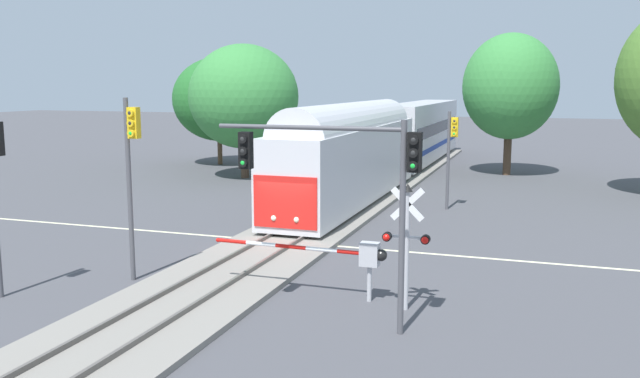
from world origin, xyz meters
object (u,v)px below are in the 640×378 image
at_px(crossing_signal_mast, 407,234).
at_px(traffic_signal_near_right, 346,171).
at_px(traffic_signal_median, 131,160).
at_px(pine_left_background, 219,99).
at_px(commuter_train, 390,139).
at_px(crossing_gate_near, 350,254).
at_px(traffic_signal_far_side, 451,144).
at_px(oak_behind_train, 244,97).
at_px(elm_centre_background, 510,87).

xyz_separation_m(crossing_signal_mast, traffic_signal_near_right, (-1.25, -1.90, 1.98)).
xyz_separation_m(traffic_signal_median, pine_left_background, (-12.36, 29.94, 1.21)).
distance_m(traffic_signal_median, traffic_signal_near_right, 8.02).
height_order(commuter_train, pine_left_background, pine_left_background).
bearing_deg(traffic_signal_near_right, crossing_gate_near, 102.84).
distance_m(traffic_signal_far_side, oak_behind_train, 16.92).
height_order(traffic_signal_median, elm_centre_background, elm_centre_background).
relative_size(traffic_signal_far_side, elm_centre_background, 0.51).
relative_size(commuter_train, crossing_signal_mast, 11.17).
relative_size(traffic_signal_far_side, traffic_signal_near_right, 0.91).
height_order(crossing_signal_mast, oak_behind_train, oak_behind_train).
bearing_deg(elm_centre_background, pine_left_background, -177.63).
xyz_separation_m(commuter_train, oak_behind_train, (-9.78, -2.07, 2.79)).
relative_size(commuter_train, traffic_signal_far_side, 8.11).
bearing_deg(crossing_gate_near, elm_centre_background, 84.81).
bearing_deg(traffic_signal_median, elm_centre_background, 72.01).
distance_m(crossing_gate_near, traffic_signal_near_right, 3.70).
xyz_separation_m(pine_left_background, elm_centre_background, (22.38, 0.93, 1.03)).
bearing_deg(crossing_gate_near, oak_behind_train, 121.92).
height_order(commuter_train, oak_behind_train, oak_behind_train).
bearing_deg(elm_centre_background, traffic_signal_far_side, -97.64).
bearing_deg(crossing_signal_mast, commuter_train, 103.93).
bearing_deg(commuter_train, traffic_signal_median, -96.09).
relative_size(traffic_signal_median, pine_left_background, 0.70).
distance_m(traffic_signal_median, traffic_signal_far_side, 17.99).
relative_size(traffic_signal_near_right, pine_left_background, 0.65).
distance_m(commuter_train, oak_behind_train, 10.38).
distance_m(commuter_train, traffic_signal_near_right, 27.87).
bearing_deg(crossing_signal_mast, oak_behind_train, 124.51).
relative_size(crossing_gate_near, crossing_signal_mast, 1.53).
bearing_deg(traffic_signal_far_side, crossing_signal_mast, -86.47).
relative_size(crossing_gate_near, traffic_signal_far_side, 1.11).
bearing_deg(pine_left_background, crossing_signal_mast, -54.46).
bearing_deg(traffic_signal_near_right, traffic_signal_far_side, 89.18).
xyz_separation_m(crossing_signal_mast, oak_behind_train, (-16.09, 23.40, 3.33)).
distance_m(commuter_train, pine_left_background, 15.91).
distance_m(crossing_signal_mast, elm_centre_background, 31.14).
height_order(traffic_signal_median, traffic_signal_near_right, traffic_signal_median).
height_order(traffic_signal_near_right, pine_left_background, pine_left_background).
bearing_deg(oak_behind_train, traffic_signal_median, -73.22).
bearing_deg(oak_behind_train, pine_left_background, 129.02).
xyz_separation_m(crossing_signal_mast, traffic_signal_median, (-9.03, -0.00, 1.77)).
bearing_deg(oak_behind_train, commuter_train, 11.96).
bearing_deg(crossing_signal_mast, elm_centre_background, 88.16).
xyz_separation_m(commuter_train, traffic_signal_far_side, (5.32, -9.39, 0.60)).
xyz_separation_m(traffic_signal_far_side, oak_behind_train, (-15.10, 7.32, 2.18)).
bearing_deg(pine_left_background, traffic_signal_far_side, -34.19).
relative_size(elm_centre_background, oak_behind_train, 1.09).
bearing_deg(traffic_signal_near_right, crossing_signal_mast, 56.66).
height_order(crossing_gate_near, traffic_signal_median, traffic_signal_median).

